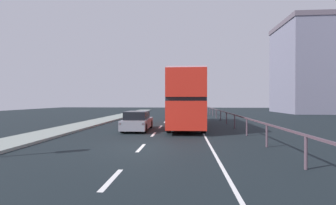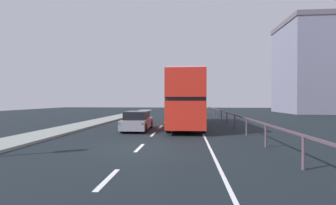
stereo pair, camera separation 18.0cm
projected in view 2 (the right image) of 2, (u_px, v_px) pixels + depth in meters
ground_plane at (141, 147)px, 10.99m from camera, size 73.54×120.00×0.10m
near_sidewalk_kerb at (9, 143)px, 11.55m from camera, size 2.50×80.00×0.14m
lane_paint_markings at (186, 126)px, 19.47m from camera, size 3.38×46.00×0.01m
bridge_side_railing at (231, 116)px, 19.46m from camera, size 0.10×42.00×1.12m
distant_building_block at (327, 67)px, 40.06m from camera, size 15.05×11.14×15.98m
double_decker_bus_red at (186, 99)px, 19.49m from camera, size 2.65×11.30×4.30m
hatchback_car_near at (137, 121)px, 16.91m from camera, size 1.81×4.22×1.40m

